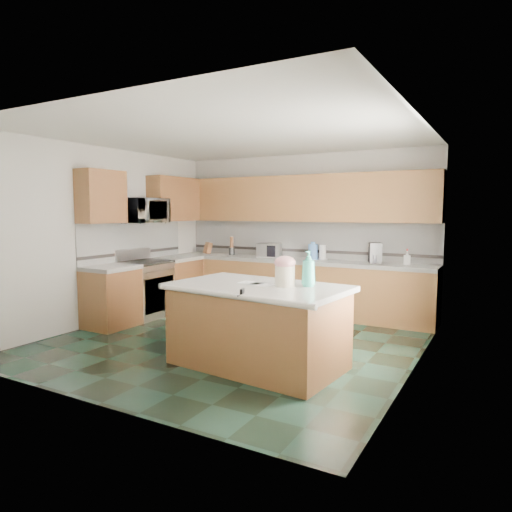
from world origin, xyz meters
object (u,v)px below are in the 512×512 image
Objects in this scene: island_top at (258,287)px; toaster_oven at (269,250)px; treat_jar at (285,276)px; knife_block at (208,248)px; island_base at (258,328)px; soap_bottle_island at (309,269)px; coffee_maker at (375,253)px.

island_top is 3.03m from toaster_oven.
island_top is at bearing -164.24° from treat_jar.
knife_block is (-2.60, 2.74, 0.14)m from island_top.
treat_jar and knife_block have the same top height.
knife_block is at bearing 139.28° from island_base.
toaster_oven reaches higher than island_top.
knife_block is 0.52× the size of toaster_oven.
coffee_maker is at bearing 89.98° from soap_bottle_island.
toaster_oven is (1.32, 0.00, 0.01)m from knife_block.
soap_bottle_island is (0.23, 0.11, 0.08)m from treat_jar.
island_top is 8.61× the size of treat_jar.
treat_jar is 1.05× the size of knife_block.
toaster_oven reaches higher than knife_block.
island_base is 5.81× the size of coffee_maker.
soap_bottle_island is 3.15m from toaster_oven.
knife_block reaches higher than island_base.
toaster_oven is (-1.59, 2.68, 0.01)m from treat_jar.
island_top is (0.00, 0.00, 0.46)m from island_base.
treat_jar reaches higher than island_base.
treat_jar is at bearing -152.45° from soap_bottle_island.
island_base is at bearing -125.21° from coffee_maker.
toaster_oven is (-1.28, 2.74, 0.61)m from island_base.
coffee_maker reaches higher than island_base.
treat_jar is 0.58× the size of soap_bottle_island.
island_top is at bearing -25.83° from knife_block.
coffee_maker is at bearing 84.01° from island_top.
knife_block is 1.32m from toaster_oven.
island_base is 3.82m from knife_block.
knife_block is at bearing 164.25° from toaster_oven.
toaster_oven is at bearing 126.14° from treat_jar.
knife_block is (-2.90, 2.68, -0.01)m from treat_jar.
coffee_maker is (3.17, 0.03, 0.05)m from knife_block.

